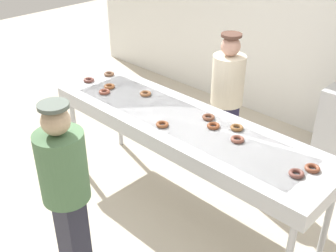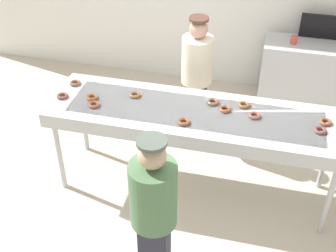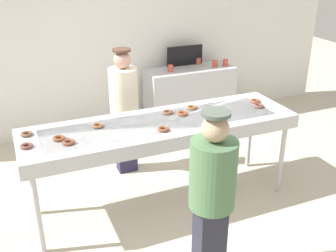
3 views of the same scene
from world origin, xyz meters
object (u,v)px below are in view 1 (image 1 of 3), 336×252
(chocolate_donut_8, at_px, (237,128))
(chocolate_donut_11, at_px, (312,168))
(chocolate_donut_9, at_px, (104,92))
(chocolate_donut_10, at_px, (145,94))
(chocolate_donut_6, at_px, (213,126))
(chocolate_donut_4, at_px, (237,139))
(chocolate_donut_1, at_px, (296,174))
(customer_waiting, at_px, (65,183))
(chocolate_donut_5, at_px, (109,74))
(chocolate_donut_7, at_px, (109,86))
(chocolate_donut_0, at_px, (89,80))
(chocolate_donut_3, at_px, (208,117))
(fryer_conveyor, at_px, (183,127))
(worker_baker, at_px, (227,95))
(chocolate_donut_2, at_px, (162,124))

(chocolate_donut_8, distance_m, chocolate_donut_11, 0.79)
(chocolate_donut_9, xyz_separation_m, chocolate_donut_10, (0.34, 0.27, 0.00))
(chocolate_donut_8, height_order, chocolate_donut_11, same)
(chocolate_donut_6, height_order, chocolate_donut_9, same)
(chocolate_donut_4, height_order, chocolate_donut_8, same)
(chocolate_donut_1, xyz_separation_m, customer_waiting, (-1.26, -1.21, -0.10))
(chocolate_donut_1, relative_size, chocolate_donut_5, 1.00)
(chocolate_donut_6, bearing_deg, chocolate_donut_7, -175.39)
(chocolate_donut_1, height_order, chocolate_donut_8, same)
(chocolate_donut_0, bearing_deg, chocolate_donut_3, 9.56)
(fryer_conveyor, bearing_deg, customer_waiting, -93.55)
(chocolate_donut_6, xyz_separation_m, chocolate_donut_9, (-1.27, -0.23, 0.00))
(fryer_conveyor, height_order, worker_baker, worker_baker)
(chocolate_donut_5, xyz_separation_m, chocolate_donut_11, (2.57, -0.10, 0.00))
(chocolate_donut_10, bearing_deg, chocolate_donut_1, -5.37)
(chocolate_donut_8, relative_size, customer_waiting, 0.07)
(fryer_conveyor, relative_size, chocolate_donut_7, 24.73)
(fryer_conveyor, bearing_deg, chocolate_donut_11, 4.60)
(chocolate_donut_2, bearing_deg, chocolate_donut_5, 162.07)
(chocolate_donut_1, distance_m, chocolate_donut_6, 0.91)
(fryer_conveyor, relative_size, chocolate_donut_6, 24.73)
(chocolate_donut_1, bearing_deg, customer_waiting, -136.15)
(chocolate_donut_5, xyz_separation_m, chocolate_donut_10, (0.68, -0.07, 0.00))
(chocolate_donut_4, height_order, customer_waiting, customer_waiting)
(chocolate_donut_11, bearing_deg, customer_waiting, -134.09)
(chocolate_donut_8, distance_m, chocolate_donut_10, 1.11)
(chocolate_donut_8, xyz_separation_m, customer_waiting, (-0.53, -1.46, -0.10))
(chocolate_donut_9, relative_size, worker_baker, 0.07)
(fryer_conveyor, relative_size, worker_baker, 1.82)
(worker_baker, bearing_deg, chocolate_donut_8, 118.94)
(worker_baker, distance_m, customer_waiting, 2.12)
(chocolate_donut_5, height_order, chocolate_donut_7, same)
(chocolate_donut_7, height_order, chocolate_donut_9, same)
(chocolate_donut_0, distance_m, chocolate_donut_9, 0.37)
(chocolate_donut_0, bearing_deg, worker_baker, 37.66)
(chocolate_donut_4, xyz_separation_m, customer_waiting, (-0.65, -1.30, -0.10))
(chocolate_donut_5, distance_m, customer_waiting, 1.92)
(fryer_conveyor, xyz_separation_m, chocolate_donut_11, (1.24, 0.10, 0.09))
(chocolate_donut_7, relative_size, worker_baker, 0.07)
(chocolate_donut_11, xyz_separation_m, worker_baker, (-1.38, 0.77, -0.11))
(chocolate_donut_11, height_order, worker_baker, worker_baker)
(fryer_conveyor, height_order, chocolate_donut_6, chocolate_donut_6)
(worker_baker, bearing_deg, chocolate_donut_11, 137.66)
(chocolate_donut_0, relative_size, chocolate_donut_9, 1.00)
(chocolate_donut_3, height_order, chocolate_donut_5, same)
(chocolate_donut_8, relative_size, chocolate_donut_10, 1.00)
(chocolate_donut_0, bearing_deg, chocolate_donut_11, 3.78)
(chocolate_donut_3, bearing_deg, chocolate_donut_5, 179.46)
(chocolate_donut_0, relative_size, chocolate_donut_2, 1.00)
(chocolate_donut_11, xyz_separation_m, customer_waiting, (-1.31, -1.36, -0.10))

